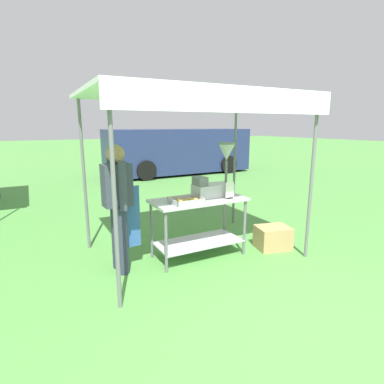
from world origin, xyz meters
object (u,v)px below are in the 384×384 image
donut_cart (199,215)px  donut_tray (186,201)px  van_navy (179,151)px  stall_canopy (196,100)px  menu_sign (230,191)px  supply_crate (273,238)px  donut_fryer (216,178)px  vendor (118,202)px

donut_cart → donut_tray: size_ratio=3.28×
donut_tray → van_navy: size_ratio=0.07×
stall_canopy → van_navy: (3.12, 7.11, -1.27)m
menu_sign → supply_crate: size_ratio=0.42×
donut_fryer → menu_sign: 0.28m
menu_sign → supply_crate: menu_sign is taller
stall_canopy → supply_crate: (1.13, -0.38, -1.98)m
van_navy → menu_sign: bearing=-110.3°
donut_fryer → van_navy: 7.72m
menu_sign → vendor: 1.50m
donut_fryer → menu_sign: donut_fryer is taller
vendor → menu_sign: bearing=-9.9°
menu_sign → vendor: bearing=170.1°
donut_cart → donut_tray: donut_tray is taller
supply_crate → menu_sign: bearing=172.6°
stall_canopy → supply_crate: size_ratio=5.10×
menu_sign → supply_crate: (0.75, -0.10, -0.77)m
vendor → van_navy: size_ratio=0.29×
stall_canopy → supply_crate: 2.32m
donut_cart → vendor: (-1.10, 0.08, 0.30)m
stall_canopy → donut_tray: size_ratio=7.14×
vendor → van_navy: bearing=59.4°
stall_canopy → donut_cart: bearing=-90.0°
donut_fryer → supply_crate: size_ratio=1.34×
donut_fryer → stall_canopy: bearing=167.0°
donut_fryer → van_navy: size_ratio=0.14×
donut_cart → vendor: size_ratio=0.82×
donut_cart → van_navy: van_navy is taller
donut_cart → menu_sign: menu_sign is taller
stall_canopy → menu_sign: bearing=-36.0°
donut_tray → menu_sign: 0.65m
stall_canopy → donut_fryer: stall_canopy is taller
donut_cart → van_navy: 7.86m
menu_sign → donut_tray: bearing=175.4°
donut_cart → vendor: 1.14m
menu_sign → van_navy: (2.73, 7.39, -0.06)m
stall_canopy → supply_crate: bearing=-18.4°
stall_canopy → donut_fryer: (0.29, -0.07, -1.05)m
vendor → supply_crate: 2.37m
menu_sign → donut_cart: bearing=154.9°
vendor → supply_crate: (2.23, -0.36, -0.73)m
donut_fryer → vendor: size_ratio=0.47×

